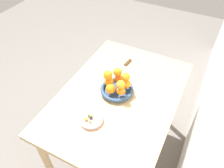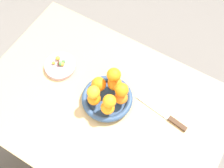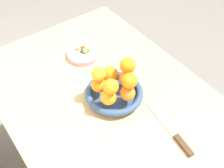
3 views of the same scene
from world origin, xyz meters
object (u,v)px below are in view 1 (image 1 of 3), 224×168
Objects in this scene: orange_1 at (119,79)px; orange_5 at (108,75)px; candy_ball_0 at (89,115)px; orange_3 at (111,89)px; orange_6 at (118,72)px; orange_8 at (126,77)px; orange_7 at (121,84)px; fruit_bowl at (117,90)px; knife at (123,67)px; candy_ball_2 at (91,117)px; dining_table at (119,103)px; candy_ball_1 at (90,122)px; orange_2 at (109,82)px; candy_dish at (91,119)px; candy_ball_4 at (86,119)px; candy_ball_3 at (91,116)px; candy_ball_5 at (91,116)px; orange_4 at (121,91)px; orange_0 at (126,84)px.

orange_5 reaches higher than orange_1.
orange_3 is at bearing 170.91° from candy_ball_0.
orange_6 is 1.05× the size of orange_8.
fruit_bowl is at bearing -130.41° from orange_7.
orange_7 is 0.21× the size of knife.
orange_7 is 0.28m from candy_ball_2.
orange_5 is 0.23× the size of knife.
candy_ball_1 reaches higher than dining_table.
candy_ball_0 is at bearing -112.68° from candy_ball_2.
orange_6 is at bearing 146.69° from orange_5.
orange_2 is (0.06, -0.04, 0.00)m from orange_1.
candy_ball_1 is (0.30, -0.05, 0.12)m from dining_table.
candy_ball_4 is (0.03, -0.02, 0.02)m from candy_dish.
candy_ball_1 is 0.04m from candy_ball_3.
candy_ball_3 reaches higher than dining_table.
orange_3 is at bearing -34.58° from orange_8.
candy_dish is 6.79× the size of candy_ball_3.
candy_ball_3 is at bearing -13.44° from dining_table.
candy_ball_5 reaches higher than knife.
dining_table is at bearing 165.67° from candy_ball_5.
fruit_bowl is 10.95× the size of candy_ball_2.
candy_ball_3 is at bearing -19.19° from orange_4.
candy_ball_0 is (0.26, -0.08, 0.12)m from dining_table.
orange_1 is at bearing 143.31° from orange_2.
orange_8 reaches higher than orange_1.
fruit_bowl is at bearing 87.69° from orange_2.
candy_ball_1 is at bearing 22.23° from candy_ball_3.
candy_dish is 2.26× the size of orange_3.
fruit_bowl is 0.29m from candy_ball_2.
orange_0 is at bearing 106.21° from orange_2.
orange_8 is (-0.32, 0.08, 0.12)m from candy_dish.
orange_0 is at bearing 60.46° from orange_8.
orange_7 is (0.04, 0.10, 0.05)m from orange_2.
orange_4 is 0.06m from orange_7.
orange_7 reaches higher than candy_ball_0.
orange_3 reaches higher than candy_ball_2.
orange_8 is 3.53× the size of candy_ball_1.
orange_7 reaches higher than candy_dish.
orange_7 is 3.51× the size of candy_ball_1.
candy_ball_2 reaches higher than candy_ball_5.
orange_8 is (-0.04, 0.10, 0.06)m from orange_2.
knife is at bearing -177.98° from orange_2.
orange_0 reaches higher than candy_ball_1.
orange_6 reaches higher than dining_table.
fruit_bowl is at bearing 172.88° from candy_ball_2.
candy_ball_3 is 1.17× the size of candy_ball_5.
candy_ball_4 is at bearing -10.18° from fruit_bowl.
candy_ball_1 is 0.84× the size of candy_ball_5.
orange_1 is 0.37m from candy_ball_4.
candy_ball_1 is (0.35, -0.08, -0.04)m from orange_0.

